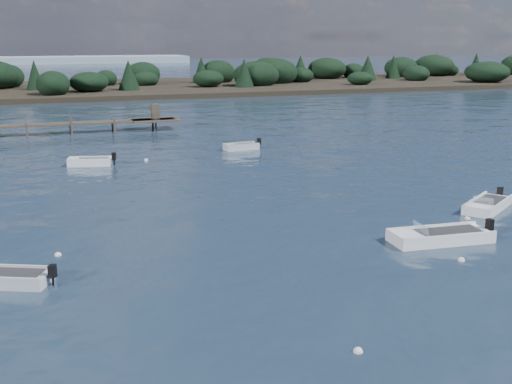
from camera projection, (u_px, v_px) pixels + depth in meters
name	position (u px, v px, depth m)	size (l,w,h in m)	color
ground	(104.00, 118.00, 77.78)	(400.00, 400.00, 0.00)	#172535
dinghy_mid_grey	(0.00, 280.00, 25.64)	(4.26, 3.02, 1.08)	#B7BCBF
tender_far_grey_b	(241.00, 148.00, 55.84)	(3.41, 1.47, 1.15)	#B7BCBF
dinghy_mid_white_a	(440.00, 238.00, 30.86)	(5.34, 2.23, 1.23)	white
dinghy_mid_white_b	(487.00, 207.00, 36.64)	(4.41, 3.70, 1.14)	white
tender_far_white	(90.00, 163.00, 49.06)	(3.68, 2.02, 1.23)	white
buoy_a	(358.00, 352.00, 20.09)	(0.32, 0.32, 0.32)	silver
buoy_b	(461.00, 261.00, 28.25)	(0.32, 0.32, 0.32)	silver
buoy_c	(58.00, 255.00, 28.93)	(0.32, 0.32, 0.32)	silver
buoy_d	(467.00, 219.00, 34.68)	(0.32, 0.32, 0.32)	silver
buoy_e	(146.00, 160.00, 51.05)	(0.32, 0.32, 0.32)	silver
far_headland	(213.00, 78.00, 122.07)	(190.00, 40.00, 5.80)	black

